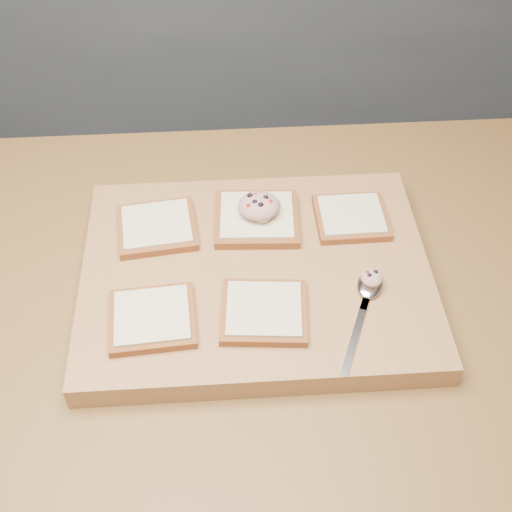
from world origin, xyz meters
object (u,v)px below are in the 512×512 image
(tuna_salad_dollop, at_px, (259,206))
(spoon, at_px, (368,291))
(cutting_board, at_px, (256,275))
(bread_far_center, at_px, (257,218))

(tuna_salad_dollop, height_order, spoon, tuna_salad_dollop)
(tuna_salad_dollop, distance_m, spoon, 0.22)
(tuna_salad_dollop, bearing_deg, cutting_board, -96.28)
(cutting_board, bearing_deg, bread_far_center, 85.55)
(cutting_board, distance_m, tuna_salad_dollop, 0.11)
(cutting_board, xyz_separation_m, bread_far_center, (0.01, 0.09, 0.03))
(bread_far_center, bearing_deg, spoon, -46.09)
(cutting_board, height_order, spoon, spoon)
(spoon, bearing_deg, bread_far_center, 133.91)
(bread_far_center, xyz_separation_m, spoon, (0.15, -0.15, -0.00))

